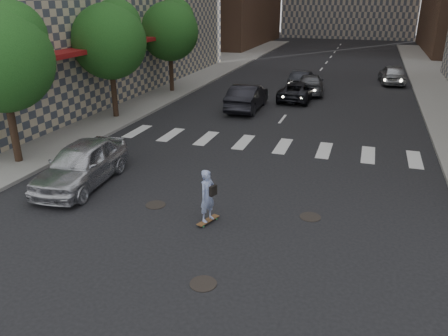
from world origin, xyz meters
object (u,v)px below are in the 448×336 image
object	(u,v)px
tree_b	(111,38)
silver_sedan	(82,164)
tree_c	(171,28)
traffic_car_b	(310,84)
traffic_car_a	(247,97)
traffic_car_e	(302,79)
traffic_car_d	(392,74)
skateboarder	(208,196)
traffic_car_c	(298,91)
tree_a	(3,55)

from	to	relation	value
tree_b	silver_sedan	size ratio (longest dim) A/B	1.34
tree_c	silver_sedan	size ratio (longest dim) A/B	1.34
tree_c	traffic_car_b	size ratio (longest dim) A/B	1.37
traffic_car_a	traffic_car_e	distance (m)	8.72
traffic_car_b	traffic_car_e	size ratio (longest dim) A/B	1.19
traffic_car_e	traffic_car_d	bearing A→B (deg)	-146.49
silver_sedan	skateboarder	bearing A→B (deg)	-18.66
skateboarder	traffic_car_b	world-z (taller)	skateboarder
silver_sedan	traffic_car_b	distance (m)	20.88
traffic_car_b	traffic_car_c	world-z (taller)	traffic_car_b
tree_a	tree_b	distance (m)	8.00
traffic_car_a	skateboarder	bearing A→B (deg)	99.69
tree_b	skateboarder	distance (m)	14.77
traffic_car_d	traffic_car_b	bearing A→B (deg)	39.34
tree_c	traffic_car_b	distance (m)	11.09
tree_b	silver_sedan	distance (m)	10.66
skateboarder	traffic_car_c	world-z (taller)	skateboarder
tree_b	tree_c	distance (m)	8.00
tree_a	traffic_car_e	world-z (taller)	tree_a
skateboarder	traffic_car_d	world-z (taller)	skateboarder
skateboarder	traffic_car_b	xyz separation A→B (m)	(0.30, 21.41, -0.26)
skateboarder	traffic_car_e	xyz separation A→B (m)	(-0.65, 23.41, -0.29)
silver_sedan	traffic_car_a	size ratio (longest dim) A/B	0.99
traffic_car_c	traffic_car_a	bearing A→B (deg)	57.80
traffic_car_b	traffic_car_c	distance (m)	2.68
traffic_car_b	traffic_car_d	bearing A→B (deg)	-142.62
traffic_car_d	silver_sedan	bearing A→B (deg)	59.41
tree_b	traffic_car_e	world-z (taller)	tree_b
tree_c	traffic_car_a	size ratio (longest dim) A/B	1.33
traffic_car_e	skateboarder	bearing A→B (deg)	94.97
traffic_car_b	traffic_car_e	distance (m)	2.21
tree_c	traffic_car_e	size ratio (longest dim) A/B	1.63
skateboarder	traffic_car_d	bearing A→B (deg)	97.14
traffic_car_b	traffic_car_c	bearing A→B (deg)	70.93
tree_c	traffic_car_e	distance (m)	10.98
traffic_car_c	traffic_car_e	bearing A→B (deg)	-82.42
tree_b	traffic_car_a	xyz separation A→B (m)	(6.81, 4.43, -3.83)
tree_b	traffic_car_b	size ratio (longest dim) A/B	1.37
skateboarder	traffic_car_e	world-z (taller)	skateboarder
tree_a	traffic_car_e	distance (m)	23.07
tree_c	skateboarder	bearing A→B (deg)	-62.50
tree_a	skateboarder	size ratio (longest dim) A/B	3.62
tree_a	silver_sedan	distance (m)	5.60
traffic_car_c	tree_b	bearing A→B (deg)	43.45
tree_b	traffic_car_a	bearing A→B (deg)	33.02
tree_c	traffic_car_a	xyz separation A→B (m)	(6.81, -3.57, -3.83)
tree_a	traffic_car_b	distance (m)	21.69
traffic_car_e	tree_c	bearing A→B (deg)	31.75
tree_a	traffic_car_c	bearing A→B (deg)	59.84
traffic_car_a	traffic_car_d	bearing A→B (deg)	-127.21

